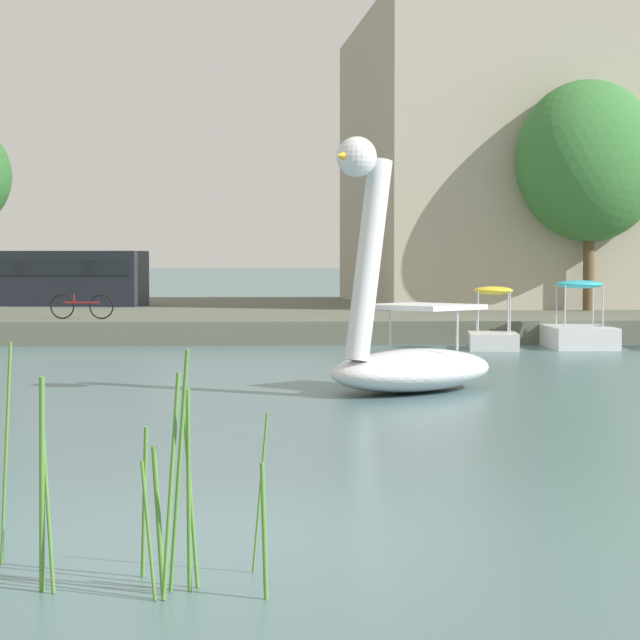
{
  "coord_description": "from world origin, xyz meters",
  "views": [
    {
      "loc": [
        0.27,
        -10.0,
        2.14
      ],
      "look_at": [
        1.55,
        16.19,
        0.93
      ],
      "focal_mm": 73.77,
      "sensor_mm": 36.0,
      "label": 1
    }
  ],
  "objects": [
    {
      "name": "swan_boat",
      "position": [
        2.68,
        11.0,
        0.73
      ],
      "size": [
        3.67,
        3.6,
        4.03
      ],
      "color": "white",
      "rests_on": "ground_plane"
    },
    {
      "name": "shore_bank_far",
      "position": [
        0.0,
        33.09,
        0.3
      ],
      "size": [
        156.42,
        21.16,
        0.6
      ],
      "primitive_type": "cube",
      "color": "#5B6051",
      "rests_on": "ground_plane"
    },
    {
      "name": "pedal_boat_cyan",
      "position": [
        8.07,
        21.32,
        0.43
      ],
      "size": [
        1.54,
        2.42,
        1.63
      ],
      "color": "white",
      "rests_on": "ground_plane"
    },
    {
      "name": "parked_van",
      "position": [
        -5.78,
        33.81,
        1.58
      ],
      "size": [
        4.94,
        2.67,
        1.82
      ],
      "color": "#1E232D",
      "rests_on": "shore_bank_far"
    },
    {
      "name": "ground_plane",
      "position": [
        0.0,
        0.0,
        0.0
      ],
      "size": [
        594.1,
        594.1,
        0.0
      ],
      "primitive_type": "plane",
      "color": "slate"
    },
    {
      "name": "tree_sapling_by_fence",
      "position": [
        10.28,
        29.09,
        5.08
      ],
      "size": [
        5.96,
        5.53,
        6.92
      ],
      "color": "brown",
      "rests_on": "shore_bank_far"
    },
    {
      "name": "bicycle_parked",
      "position": [
        -4.22,
        24.14,
        0.93
      ],
      "size": [
        1.67,
        0.31,
        0.66
      ],
      "color": "black",
      "rests_on": "shore_bank_far"
    },
    {
      "name": "pedal_boat_yellow",
      "position": [
        5.92,
        20.96,
        0.4
      ],
      "size": [
        1.36,
        1.91,
        1.5
      ],
      "color": "white",
      "rests_on": "ground_plane"
    },
    {
      "name": "reed_clump_foreground",
      "position": [
        -0.53,
        -1.55,
        0.62
      ],
      "size": [
        1.89,
        1.09,
        1.59
      ],
      "color": "#568E38",
      "rests_on": "ground_plane"
    }
  ]
}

